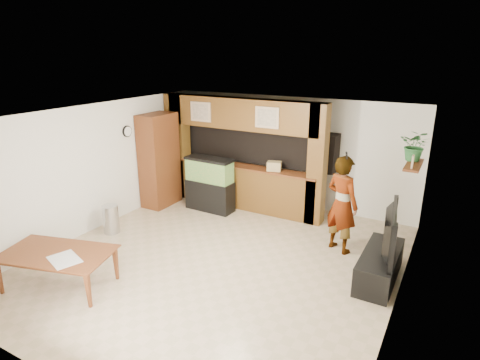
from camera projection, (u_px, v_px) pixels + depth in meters
The scene contains 20 objects.
floor at pixel (218, 260), 7.24m from camera, with size 6.50×6.50×0.00m, color tan.
ceiling at pixel (215, 116), 6.43m from camera, with size 6.50×6.50×0.00m, color white.
wall_back at pixel (290, 152), 9.54m from camera, with size 6.00×6.00×0.00m, color silver.
wall_left at pixel (93, 168), 8.23m from camera, with size 6.50×6.50×0.00m, color silver.
wall_right at pixel (403, 229), 5.45m from camera, with size 6.50×6.50×0.00m, color silver.
partition at pixel (243, 152), 9.46m from camera, with size 4.20×0.99×2.60m.
wall_clock at pixel (127, 131), 8.86m from camera, with size 0.05×0.25×0.25m.
wall_shelf at pixel (414, 165), 7.01m from camera, with size 0.25×0.90×0.04m, color brown.
pantry_cabinet at pixel (159, 160), 9.55m from camera, with size 0.55×0.91×2.22m, color brown.
trash_can at pixel (111, 219), 8.25m from camera, with size 0.32×0.32×0.60m, color #B2B2B7.
aquarium at pixel (210, 185), 9.34m from camera, with size 1.14×0.43×1.27m.
tv_stand at pixel (379, 266), 6.57m from camera, with size 0.54×1.47×0.49m, color black.
television at pixel (384, 231), 6.37m from camera, with size 1.36×0.18×0.78m, color black.
photo_frame at pixel (413, 162), 6.73m from camera, with size 0.03×0.16×0.21m, color tan.
potted_plant at pixel (416, 145), 7.11m from camera, with size 0.51×0.44×0.56m, color #255E2E.
person at pixel (342, 204), 7.34m from camera, with size 0.67×0.44×1.84m, color tan.
microphone at pixel (347, 156), 6.89m from camera, with size 0.03×0.03×0.15m, color black.
dining_table at pixel (58, 270), 6.32m from camera, with size 1.71×0.95×0.60m, color brown.
newspaper_a at pixel (64, 259), 6.05m from camera, with size 0.52×0.38×0.01m, color silver.
counter_box at pixel (274, 166), 8.94m from camera, with size 0.31×0.21×0.21m, color tan.
Camera 1 is at (3.48, -5.43, 3.62)m, focal length 30.00 mm.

